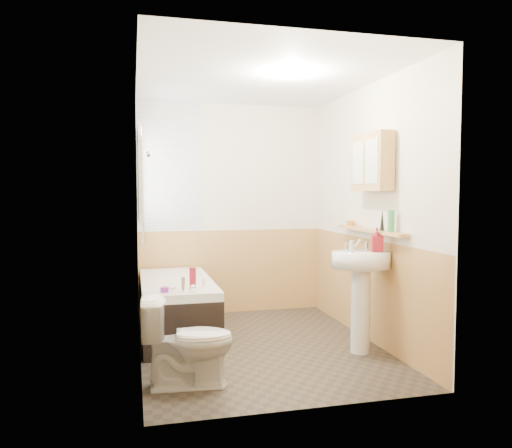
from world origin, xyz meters
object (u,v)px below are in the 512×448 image
object	(u,v)px
bathtub	(177,306)
medicine_cabinet	(372,162)
toilet	(188,342)
pine_shelf	(370,230)
sink	(361,281)

from	to	relation	value
bathtub	medicine_cabinet	world-z (taller)	medicine_cabinet
toilet	medicine_cabinet	bearing A→B (deg)	-67.53
toilet	medicine_cabinet	world-z (taller)	medicine_cabinet
medicine_cabinet	toilet	bearing A→B (deg)	-162.22
bathtub	pine_shelf	bearing A→B (deg)	-21.99
bathtub	medicine_cabinet	size ratio (longest dim) A/B	2.66
pine_shelf	medicine_cabinet	bearing A→B (deg)	-109.38
pine_shelf	medicine_cabinet	xyz separation A→B (m)	(-0.03, -0.08, 0.64)
medicine_cabinet	bathtub	bearing A→B (deg)	155.50
bathtub	sink	world-z (taller)	sink
toilet	medicine_cabinet	xyz separation A→B (m)	(1.77, 0.57, 1.40)
bathtub	toilet	world-z (taller)	bathtub
toilet	pine_shelf	bearing A→B (deg)	-65.52
toilet	medicine_cabinet	size ratio (longest dim) A/B	1.17
pine_shelf	bathtub	bearing A→B (deg)	158.01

